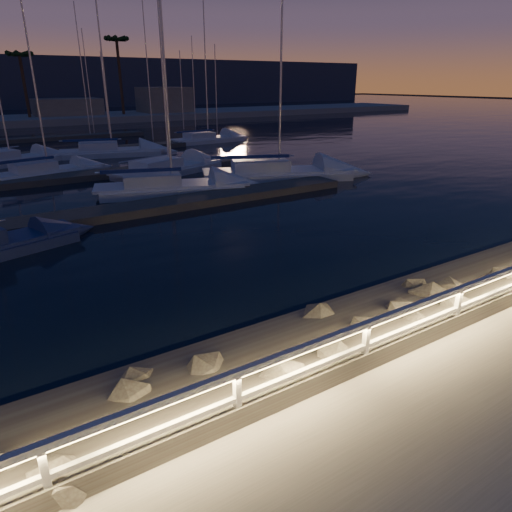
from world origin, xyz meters
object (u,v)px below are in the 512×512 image
object	(u,v)px
sailboat_f	(46,171)
sailboat_g	(8,160)
sailboat_l	(206,139)
sailboat_c	(168,186)
sailboat_d	(275,172)
guard_rail	(429,309)
sailboat_k	(110,151)
sailboat_h	(167,168)

from	to	relation	value
sailboat_f	sailboat_g	world-z (taller)	sailboat_g
sailboat_g	sailboat_l	size ratio (longest dim) A/B	0.99
sailboat_c	sailboat_d	distance (m)	7.62
sailboat_g	sailboat_f	bearing A→B (deg)	-96.84
guard_rail	sailboat_d	xyz separation A→B (m)	(9.33, 19.19, -0.90)
sailboat_f	sailboat_k	distance (m)	9.52
sailboat_c	sailboat_d	size ratio (longest dim) A/B	0.87
sailboat_c	sailboat_h	world-z (taller)	sailboat_h
sailboat_c	sailboat_f	size ratio (longest dim) A/B	1.18
sailboat_g	sailboat_c	bearing A→B (deg)	-87.08
guard_rail	sailboat_f	world-z (taller)	sailboat_f
sailboat_c	sailboat_g	bearing A→B (deg)	131.06
sailboat_d	sailboat_k	size ratio (longest dim) A/B	1.15
guard_rail	sailboat_c	world-z (taller)	sailboat_c
sailboat_g	sailboat_k	world-z (taller)	sailboat_k
sailboat_c	sailboat_d	bearing A→B (deg)	19.47
sailboat_c	sailboat_k	distance (m)	16.09
sailboat_g	sailboat_k	bearing A→B (deg)	-17.68
guard_rail	sailboat_g	size ratio (longest dim) A/B	3.21
sailboat_d	sailboat_l	world-z (taller)	sailboat_d
sailboat_d	sailboat_g	distance (m)	21.09
sailboat_d	sailboat_l	xyz separation A→B (m)	(4.93, 19.62, -0.06)
sailboat_c	sailboat_g	xyz separation A→B (m)	(-6.65, 15.71, -0.02)
sailboat_g	sailboat_k	xyz separation A→B (m)	(7.93, 0.32, 0.02)
sailboat_c	sailboat_f	distance (m)	10.28
guard_rail	sailboat_f	size ratio (longest dim) A/B	3.57
sailboat_h	sailboat_l	xyz separation A→B (m)	(10.33, 14.19, -0.02)
sailboat_c	sailboat_k	size ratio (longest dim) A/B	0.99
sailboat_c	sailboat_k	bearing A→B (deg)	103.56
sailboat_c	sailboat_l	xyz separation A→B (m)	(12.55, 19.80, -0.03)
sailboat_f	sailboat_l	bearing A→B (deg)	17.95
sailboat_c	sailboat_h	size ratio (longest dim) A/B	0.99
sailboat_l	guard_rail	bearing A→B (deg)	-114.84
sailboat_f	sailboat_d	bearing A→B (deg)	-48.34
sailboat_c	sailboat_k	world-z (taller)	sailboat_k
guard_rail	sailboat_k	distance (m)	35.19
guard_rail	sailboat_h	world-z (taller)	sailboat_h
guard_rail	sailboat_f	xyz separation A→B (m)	(-3.36, 27.95, -0.95)
sailboat_c	sailboat_f	xyz separation A→B (m)	(-5.07, 8.94, -0.03)
sailboat_g	sailboat_l	world-z (taller)	sailboat_l
sailboat_h	sailboat_l	bearing A→B (deg)	33.28
guard_rail	sailboat_g	bearing A→B (deg)	98.10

